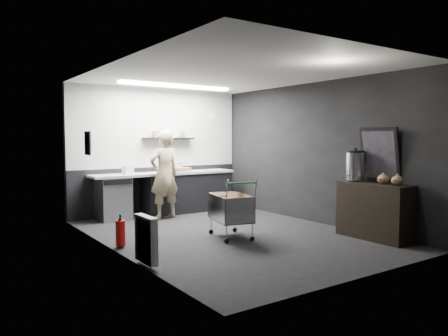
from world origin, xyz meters
TOP-DOWN VIEW (x-y plane):
  - floor at (0.00, 0.00)m, footprint 5.50×5.50m
  - ceiling at (0.00, 0.00)m, footprint 5.50×5.50m
  - wall_back at (0.00, 2.75)m, footprint 5.50×0.00m
  - wall_front at (0.00, -2.75)m, footprint 5.50×0.00m
  - wall_left at (-2.00, 0.00)m, footprint 0.00×5.50m
  - wall_right at (2.00, 0.00)m, footprint 0.00×5.50m
  - kitchen_wall_panel at (0.00, 2.73)m, footprint 3.95×0.02m
  - dado_panel at (0.00, 2.73)m, footprint 3.95×0.02m
  - floating_shelf at (0.20, 2.62)m, footprint 1.20×0.22m
  - wall_clock at (1.40, 2.72)m, footprint 0.20×0.03m
  - poster at (-1.98, 1.30)m, footprint 0.02×0.30m
  - poster_red_band at (-1.98, 1.30)m, footprint 0.02×0.22m
  - radiator at (-1.94, -0.90)m, footprint 0.10×0.50m
  - ceiling_strip at (0.00, 1.85)m, footprint 2.40×0.20m
  - prep_counter at (0.14, 2.42)m, footprint 3.20×0.61m
  - person at (-0.24, 1.97)m, footprint 0.69×0.49m
  - shopping_cart at (-0.12, -0.19)m, footprint 0.71×0.99m
  - sideboard at (1.77, -1.55)m, footprint 0.52×1.21m
  - fire_extinguisher at (-1.85, 0.22)m, footprint 0.14×0.14m
  - cardboard_box at (0.29, 2.37)m, footprint 0.54×0.46m
  - pink_tub at (0.31, 2.42)m, footprint 0.21×0.21m
  - white_container at (-0.85, 2.37)m, footprint 0.22×0.19m

SIDE VIEW (x-z plane):
  - floor at x=0.00m, z-range 0.00..0.00m
  - fire_extinguisher at x=-1.85m, z-range -0.01..0.47m
  - radiator at x=-1.94m, z-range 0.05..0.65m
  - shopping_cart at x=-0.12m, z-range -0.02..0.94m
  - prep_counter at x=0.14m, z-range 0.01..0.91m
  - dado_panel at x=0.00m, z-range 0.00..1.00m
  - sideboard at x=1.77m, z-range -0.33..1.48m
  - person at x=-0.24m, z-range 0.00..1.79m
  - cardboard_box at x=0.29m, z-range 0.90..0.99m
  - white_container at x=-0.85m, z-range 0.90..1.07m
  - pink_tub at x=0.31m, z-range 0.90..1.11m
  - wall_back at x=0.00m, z-range -1.40..4.10m
  - wall_front at x=0.00m, z-range -1.40..4.10m
  - wall_left at x=-2.00m, z-range -1.40..4.10m
  - wall_right at x=2.00m, z-range -1.40..4.10m
  - poster at x=-1.98m, z-range 1.35..1.75m
  - floating_shelf at x=0.20m, z-range 1.60..1.64m
  - poster_red_band at x=-1.98m, z-range 1.57..1.67m
  - kitchen_wall_panel at x=0.00m, z-range 1.00..2.70m
  - wall_clock at x=1.40m, z-range 2.05..2.25m
  - ceiling_strip at x=0.00m, z-range 2.65..2.69m
  - ceiling at x=0.00m, z-range 2.70..2.70m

